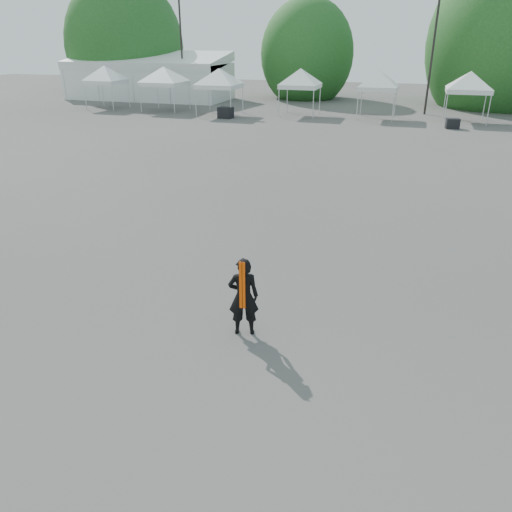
% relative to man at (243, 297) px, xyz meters
% --- Properties ---
extents(ground, '(120.00, 120.00, 0.00)m').
position_rel_man_xyz_m(ground, '(0.46, 1.30, -0.82)').
color(ground, '#474442').
rests_on(ground, ground).
extents(marquee, '(15.00, 6.25, 4.23)m').
position_rel_man_xyz_m(marquee, '(-21.54, 36.30, 1.15)').
color(marquee, silver).
rests_on(marquee, ground).
extents(light_pole_west, '(0.60, 0.25, 10.30)m').
position_rel_man_xyz_m(light_pole_west, '(-17.54, 35.30, 4.95)').
color(light_pole_west, black).
rests_on(light_pole_west, ground).
extents(light_pole_east, '(0.60, 0.25, 9.80)m').
position_rel_man_xyz_m(light_pole_east, '(3.46, 33.30, 4.70)').
color(light_pole_east, black).
rests_on(light_pole_east, ground).
extents(tree_far_w, '(4.80, 4.80, 7.30)m').
position_rel_man_xyz_m(tree_far_w, '(-25.54, 39.30, 3.72)').
color(tree_far_w, '#382314').
rests_on(tree_far_w, ground).
extents(tree_mid_w, '(4.16, 4.16, 6.33)m').
position_rel_man_xyz_m(tree_mid_w, '(-7.54, 41.30, 3.11)').
color(tree_mid_w, '#382314').
rests_on(tree_mid_w, ground).
extents(tree_mid_e, '(5.12, 5.12, 7.79)m').
position_rel_man_xyz_m(tree_mid_e, '(9.46, 40.30, 4.02)').
color(tree_mid_e, '#382314').
rests_on(tree_mid_e, ground).
extents(tent_a, '(3.81, 3.81, 3.88)m').
position_rel_man_xyz_m(tent_a, '(-21.59, 29.19, 2.24)').
color(tent_a, silver).
rests_on(tent_a, ground).
extents(tent_b, '(4.32, 4.32, 3.88)m').
position_rel_man_xyz_m(tent_b, '(-16.31, 29.19, 2.24)').
color(tent_b, silver).
rests_on(tent_b, ground).
extents(tent_c, '(4.14, 4.14, 3.88)m').
position_rel_man_xyz_m(tent_c, '(-11.38, 28.34, 2.24)').
color(tent_c, silver).
rests_on(tent_c, ground).
extents(tent_d, '(3.91, 3.91, 3.88)m').
position_rel_man_xyz_m(tent_d, '(-5.61, 30.02, 2.24)').
color(tent_d, silver).
rests_on(tent_d, ground).
extents(tent_e, '(3.75, 3.75, 3.88)m').
position_rel_man_xyz_m(tent_e, '(0.05, 29.98, 2.24)').
color(tent_e, silver).
rests_on(tent_e, ground).
extents(tent_f, '(4.07, 4.07, 3.88)m').
position_rel_man_xyz_m(tent_f, '(6.05, 30.21, 2.24)').
color(tent_f, silver).
rests_on(tent_f, ground).
extents(man, '(0.69, 0.56, 1.63)m').
position_rel_man_xyz_m(man, '(0.00, 0.00, 0.00)').
color(man, black).
rests_on(man, ground).
extents(crate_west, '(1.08, 0.88, 0.77)m').
position_rel_man_xyz_m(crate_west, '(-10.38, 26.88, -0.43)').
color(crate_west, black).
rests_on(crate_west, ground).
extents(crate_mid, '(0.89, 0.73, 0.64)m').
position_rel_man_xyz_m(crate_mid, '(5.16, 26.99, -0.50)').
color(crate_mid, black).
rests_on(crate_mid, ground).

